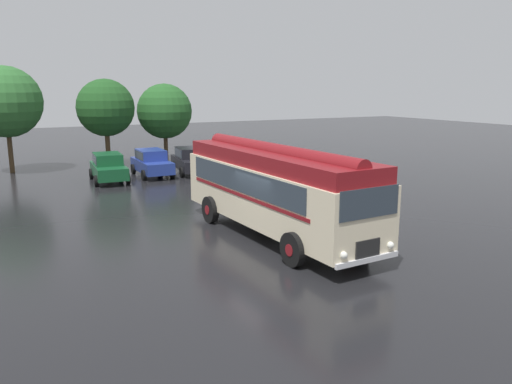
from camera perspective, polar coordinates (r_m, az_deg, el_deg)
name	(u,v)px	position (r m, az deg, el deg)	size (l,w,h in m)	color
ground_plane	(268,242)	(18.20, 1.44, -5.70)	(120.00, 120.00, 0.00)	black
vintage_bus	(275,186)	(18.49, 2.19, 0.65)	(3.21, 10.23, 3.49)	beige
car_near_left	(108,167)	(30.86, -16.51, 2.72)	(2.17, 4.30, 1.66)	#144C28
car_mid_left	(152,163)	(32.14, -11.84, 3.31)	(1.99, 4.21, 1.66)	navy
car_mid_right	(190,160)	(32.75, -7.53, 3.62)	(2.32, 4.37, 1.66)	black
car_far_right	(237,159)	(33.13, -2.14, 3.81)	(1.99, 4.21, 1.66)	#B7BABF
tree_left_of_centre	(4,102)	(36.08, -26.87, 9.12)	(4.57, 4.57, 6.87)	#4C3823
tree_centre	(104,107)	(36.30, -16.96, 9.27)	(3.95, 3.95, 6.09)	#4C3823
tree_right_of_centre	(165,110)	(38.37, -10.31, 9.16)	(4.08, 4.08, 5.78)	#4C3823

